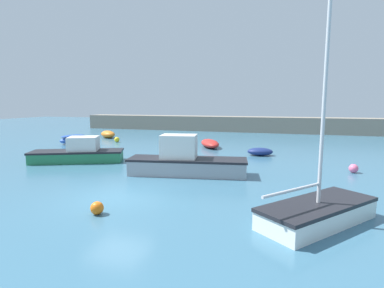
{
  "coord_description": "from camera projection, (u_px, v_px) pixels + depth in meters",
  "views": [
    {
      "loc": [
        6.63,
        -10.82,
        3.94
      ],
      "look_at": [
        -0.02,
        10.72,
        0.85
      ],
      "focal_mm": 28.0,
      "sensor_mm": 36.0,
      "label": 1
    }
  ],
  "objects": [
    {
      "name": "harbor_breakwater",
      "position": [
        235.0,
        124.0,
        41.81
      ],
      "size": [
        45.17,
        2.97,
        2.07
      ],
      "primitive_type": "cube",
      "color": "gray",
      "rests_on": "ground_plane"
    },
    {
      "name": "rowboat_with_red_cover",
      "position": [
        73.0,
        139.0,
        29.2
      ],
      "size": [
        2.11,
        2.97,
        0.87
      ],
      "rotation": [
        0.0,
        0.0,
        4.36
      ],
      "color": "#2D56B7",
      "rests_on": "ground_plane"
    },
    {
      "name": "fishing_dinghy_green",
      "position": [
        260.0,
        152.0,
        22.62
      ],
      "size": [
        2.04,
        1.43,
        0.58
      ],
      "rotation": [
        0.0,
        0.0,
        0.15
      ],
      "color": "navy",
      "rests_on": "ground_plane"
    },
    {
      "name": "mooring_buoy_pink",
      "position": [
        354.0,
        168.0,
        16.98
      ],
      "size": [
        0.5,
        0.5,
        0.5
      ],
      "primitive_type": "sphere",
      "color": "#EA668C",
      "rests_on": "ground_plane"
    },
    {
      "name": "sailboat_tall_mast",
      "position": [
        318.0,
        211.0,
        9.82
      ],
      "size": [
        4.07,
        4.44,
        7.33
      ],
      "rotation": [
        0.0,
        0.0,
        0.88
      ],
      "color": "white",
      "rests_on": "ground_plane"
    },
    {
      "name": "motorboat_grey_hull",
      "position": [
        79.0,
        153.0,
        20.14
      ],
      "size": [
        6.21,
        4.11,
        1.7
      ],
      "rotation": [
        0.0,
        0.0,
        3.56
      ],
      "color": "#287A4C",
      "rests_on": "ground_plane"
    },
    {
      "name": "mooring_buoy_yellow",
      "position": [
        117.0,
        140.0,
        30.32
      ],
      "size": [
        0.52,
        0.52,
        0.52
      ],
      "primitive_type": "sphere",
      "color": "yellow",
      "rests_on": "ground_plane"
    },
    {
      "name": "ground_plane",
      "position": [
        118.0,
        199.0,
        12.73
      ],
      "size": [
        120.0,
        120.0,
        0.2
      ],
      "primitive_type": "cube",
      "color": "#38667F"
    },
    {
      "name": "motorboat_with_cabin",
      "position": [
        185.0,
        162.0,
        16.51
      ],
      "size": [
        6.7,
        2.82,
        2.22
      ],
      "rotation": [
        0.0,
        0.0,
        0.16
      ],
      "color": "gray",
      "rests_on": "ground_plane"
    },
    {
      "name": "mooring_buoy_orange",
      "position": [
        97.0,
        208.0,
        10.64
      ],
      "size": [
        0.47,
        0.47,
        0.47
      ],
      "primitive_type": "sphere",
      "color": "orange",
      "rests_on": "ground_plane"
    },
    {
      "name": "rowboat_blue_near",
      "position": [
        210.0,
        143.0,
        26.78
      ],
      "size": [
        2.85,
        3.81,
        0.7
      ],
      "rotation": [
        0.0,
        0.0,
        5.18
      ],
      "color": "red",
      "rests_on": "ground_plane"
    },
    {
      "name": "rowboat_white_midwater",
      "position": [
        108.0,
        134.0,
        34.11
      ],
      "size": [
        2.88,
        2.68,
        0.81
      ],
      "rotation": [
        0.0,
        0.0,
        5.61
      ],
      "color": "orange",
      "rests_on": "ground_plane"
    },
    {
      "name": "mooring_buoy_red",
      "position": [
        176.0,
        139.0,
        30.84
      ],
      "size": [
        0.44,
        0.44,
        0.44
      ],
      "primitive_type": "sphere",
      "color": "red",
      "rests_on": "ground_plane"
    }
  ]
}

